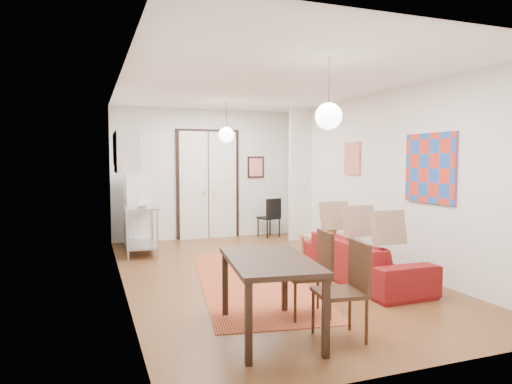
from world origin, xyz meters
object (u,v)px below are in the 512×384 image
object	(u,v)px
dining_chair_near	(303,266)
sofa	(364,260)
coffee_table	(327,237)
fridge	(139,209)
dining_table	(269,267)
kitchen_counter	(141,223)
black_side_chair	(267,214)
dining_chair_far	(334,281)

from	to	relation	value
dining_chair_near	sofa	bearing A→B (deg)	130.38
dining_chair_near	coffee_table	bearing A→B (deg)	153.59
fridge	dining_table	size ratio (longest dim) A/B	1.02
dining_table	kitchen_counter	bearing A→B (deg)	99.73
coffee_table	sofa	bearing A→B (deg)	-101.88
dining_table	coffee_table	bearing A→B (deg)	52.43
coffee_table	black_side_chair	distance (m)	2.46
kitchen_counter	dining_chair_far	bearing A→B (deg)	-70.98
fridge	dining_table	xyz separation A→B (m)	(0.73, -5.37, -0.07)
sofa	fridge	bearing A→B (deg)	34.64
sofa	dining_chair_near	world-z (taller)	dining_chair_near
dining_chair_far	kitchen_counter	bearing A→B (deg)	-156.43
sofa	dining_chair_near	size ratio (longest dim) A/B	2.28
kitchen_counter	black_side_chair	size ratio (longest dim) A/B	1.35
coffee_table	dining_table	bearing A→B (deg)	-127.57
coffee_table	dining_table	world-z (taller)	dining_table
coffee_table	dining_chair_near	world-z (taller)	dining_chair_near
dining_table	black_side_chair	xyz separation A→B (m)	(2.19, 5.56, -0.17)
kitchen_counter	dining_chair_far	xyz separation A→B (m)	(1.38, -4.80, -0.02)
dining_table	fridge	bearing A→B (deg)	97.75
fridge	sofa	bearing A→B (deg)	-59.04
sofa	dining_table	distance (m)	2.47
sofa	black_side_chair	xyz separation A→B (m)	(0.16, 4.19, 0.20)
dining_table	black_side_chair	world-z (taller)	black_side_chair
dining_table	dining_chair_near	size ratio (longest dim) A/B	1.56
coffee_table	black_side_chair	world-z (taller)	black_side_chair
kitchen_counter	fridge	size ratio (longest dim) A/B	0.79
dining_chair_near	kitchen_counter	bearing A→B (deg)	-153.86
fridge	dining_chair_near	world-z (taller)	fridge
dining_chair_near	black_side_chair	distance (m)	5.36
sofa	coffee_table	size ratio (longest dim) A/B	2.34
dining_table	dining_chair_near	world-z (taller)	dining_chair_near
sofa	dining_chair_near	xyz separation A→B (m)	(-1.43, -0.92, 0.24)
black_side_chair	kitchen_counter	bearing A→B (deg)	3.35
coffee_table	dining_chair_far	xyz separation A→B (m)	(-1.80, -3.37, 0.20)
coffee_table	kitchen_counter	world-z (taller)	kitchen_counter
fridge	coffee_table	bearing A→B (deg)	-39.44
kitchen_counter	black_side_chair	world-z (taller)	kitchen_counter
kitchen_counter	dining_table	bearing A→B (deg)	-77.29
kitchen_counter	dining_chair_near	distance (m)	4.32
fridge	dining_chair_far	world-z (taller)	fridge
dining_chair_far	fridge	bearing A→B (deg)	-159.15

